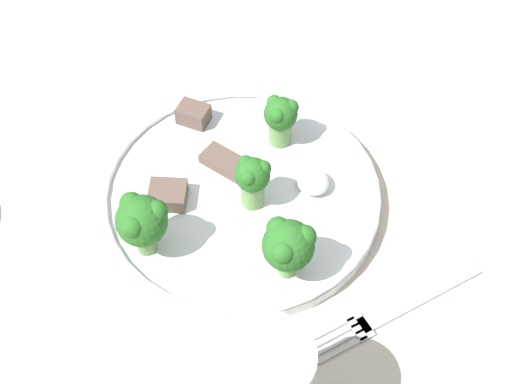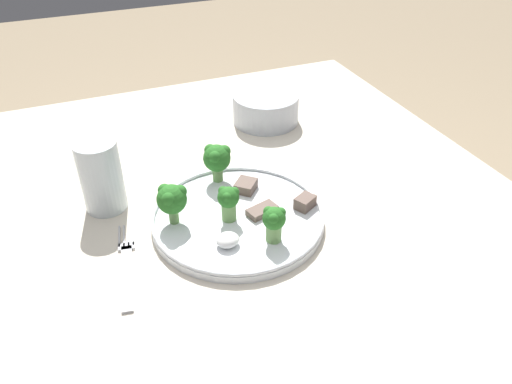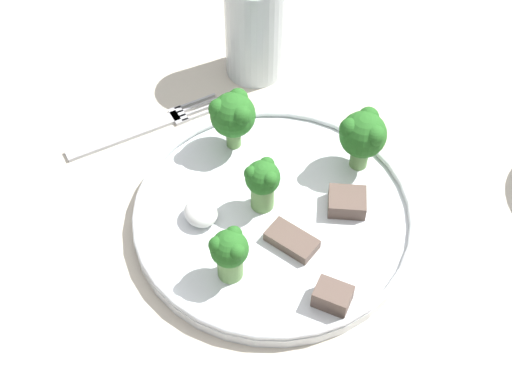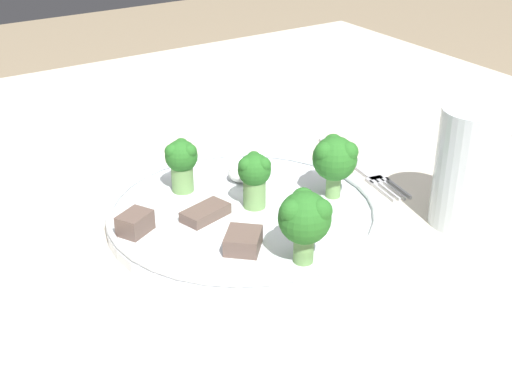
# 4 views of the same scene
# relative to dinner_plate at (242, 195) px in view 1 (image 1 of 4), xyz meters

# --- Properties ---
(table) EXTENTS (1.08, 1.13, 0.75)m
(table) POSITION_rel_dinner_plate_xyz_m (-0.06, -0.02, -0.11)
(table) COLOR beige
(table) RESTS_ON ground_plane
(dinner_plate) EXTENTS (0.27, 0.27, 0.02)m
(dinner_plate) POSITION_rel_dinner_plate_xyz_m (0.00, 0.00, 0.00)
(dinner_plate) COLOR white
(dinner_plate) RESTS_ON table
(fork) EXTENTS (0.05, 0.18, 0.00)m
(fork) POSITION_rel_dinner_plate_xyz_m (-0.18, -0.03, -0.01)
(fork) COLOR #B2B2B7
(fork) RESTS_ON table
(broccoli_floret_near_rim_left) EXTENTS (0.03, 0.03, 0.06)m
(broccoli_floret_near_rim_left) POSITION_rel_dinner_plate_xyz_m (-0.01, -0.00, 0.04)
(broccoli_floret_near_rim_left) COLOR #709E56
(broccoli_floret_near_rim_left) RESTS_ON dinner_plate
(broccoli_floret_center_left) EXTENTS (0.05, 0.05, 0.07)m
(broccoli_floret_center_left) POSITION_rel_dinner_plate_xyz_m (0.00, 0.11, 0.05)
(broccoli_floret_center_left) COLOR #709E56
(broccoli_floret_center_left) RESTS_ON dinner_plate
(broccoli_floret_back_left) EXTENTS (0.03, 0.03, 0.06)m
(broccoli_floret_back_left) POSITION_rel_dinner_plate_xyz_m (0.03, -0.07, 0.04)
(broccoli_floret_back_left) COLOR #709E56
(broccoli_floret_back_left) RESTS_ON dinner_plate
(broccoli_floret_front_left) EXTENTS (0.05, 0.05, 0.06)m
(broccoli_floret_front_left) POSITION_rel_dinner_plate_xyz_m (-0.09, 0.02, 0.05)
(broccoli_floret_front_left) COLOR #709E56
(broccoli_floret_front_left) RESTS_ON dinner_plate
(meat_slice_front_slice) EXTENTS (0.05, 0.05, 0.02)m
(meat_slice_front_slice) POSITION_rel_dinner_plate_xyz_m (0.04, 0.06, 0.01)
(meat_slice_front_slice) COLOR brown
(meat_slice_front_slice) RESTS_ON dinner_plate
(meat_slice_middle_slice) EXTENTS (0.05, 0.04, 0.01)m
(meat_slice_middle_slice) POSITION_rel_dinner_plate_xyz_m (0.04, -0.01, 0.01)
(meat_slice_middle_slice) COLOR brown
(meat_slice_middle_slice) RESTS_ON dinner_plate
(meat_slice_rear_slice) EXTENTS (0.04, 0.04, 0.02)m
(meat_slice_rear_slice) POSITION_rel_dinner_plate_xyz_m (0.11, -0.02, 0.01)
(meat_slice_rear_slice) COLOR brown
(meat_slice_rear_slice) RESTS_ON dinner_plate
(sauce_dollop) EXTENTS (0.03, 0.03, 0.02)m
(sauce_dollop) POSITION_rel_dinner_plate_xyz_m (-0.04, -0.06, 0.01)
(sauce_dollop) COLOR white
(sauce_dollop) RESTS_ON dinner_plate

